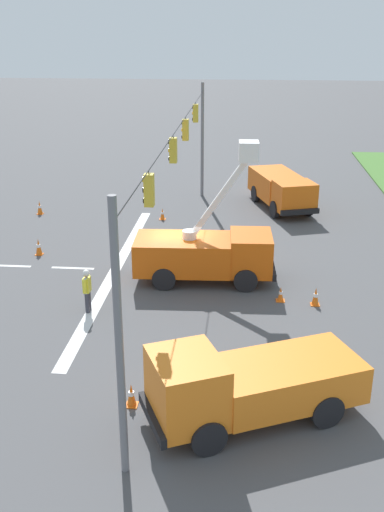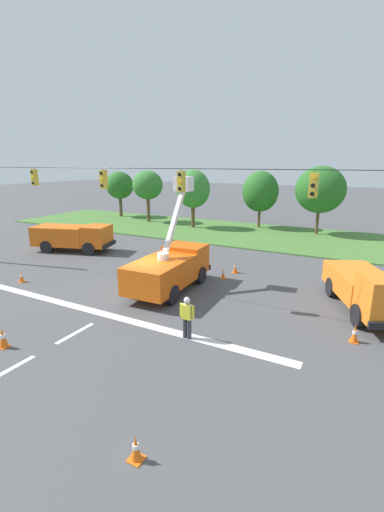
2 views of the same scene
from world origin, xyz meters
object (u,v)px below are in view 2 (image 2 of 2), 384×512
traffic_cone_mid_left (21,277)px  traffic_cone_near_bucket (3,338)px  tree_east (260,192)px  traffic_cone_foreground_right (235,267)px  tree_west (148,185)px  traffic_cone_foreground_left (355,334)px  traffic_cone_mid_right (136,448)px  tree_centre (193,189)px  utility_truck_bucket_lift (170,266)px  road_worker (187,315)px  tree_far_west (120,185)px  utility_truck_support_far (369,289)px  traffic_cone_far_left (223,274)px  tree_far_east (320,190)px  utility_truck_support_near (73,236)px

traffic_cone_mid_left → traffic_cone_near_bucket: size_ratio=0.84×
tree_east → traffic_cone_foreground_right: tree_east is taller
tree_west → traffic_cone_foreground_left: 31.04m
traffic_cone_foreground_right → traffic_cone_mid_right: (3.18, -14.66, -0.04)m
tree_centre → utility_truck_bucket_lift: bearing=-65.8°
road_worker → tree_far_west: bearing=133.9°
traffic_cone_foreground_left → traffic_cone_mid_left: traffic_cone_foreground_left is taller
road_worker → traffic_cone_mid_right: 6.04m
tree_far_west → utility_truck_support_far: size_ratio=0.89×
tree_far_west → traffic_cone_mid_right: size_ratio=8.65×
tree_far_west → traffic_cone_mid_left: bearing=-63.7°
traffic_cone_mid_left → traffic_cone_far_left: 12.10m
road_worker → traffic_cone_mid_right: size_ratio=2.63×
tree_centre → road_worker: tree_centre is taller
traffic_cone_foreground_left → traffic_cone_far_left: 8.97m
traffic_cone_foreground_right → traffic_cone_near_bucket: 13.64m
tree_centre → tree_far_east: tree_far_east is taller
road_worker → traffic_cone_foreground_right: 9.06m
traffic_cone_mid_right → traffic_cone_far_left: size_ratio=1.07×
tree_centre → tree_east: tree_centre is taller
utility_truck_support_far → traffic_cone_far_left: utility_truck_support_far is taller
traffic_cone_foreground_right → utility_truck_support_near: bearing=-176.8°
traffic_cone_far_left → utility_truck_support_far: bearing=-9.7°
tree_far_west → tree_far_east: tree_far_east is taller
tree_far_west → traffic_cone_foreground_left: tree_far_west is taller
tree_east → utility_truck_bucket_lift: size_ratio=0.99×
tree_west → traffic_cone_near_bucket: bearing=-65.9°
tree_centre → traffic_cone_foreground_right: tree_centre is taller
utility_truck_bucket_lift → traffic_cone_far_left: size_ratio=9.75×
utility_truck_bucket_lift → traffic_cone_near_bucket: utility_truck_bucket_lift is taller
utility_truck_bucket_lift → utility_truck_support_near: (-11.45, 3.78, -0.13)m
utility_truck_bucket_lift → traffic_cone_mid_left: size_ratio=9.00×
tree_far_west → road_worker: 33.81m
utility_truck_support_near → traffic_cone_foreground_left: utility_truck_support_near is taller
tree_far_east → traffic_cone_mid_right: size_ratio=9.82×
tree_far_west → tree_far_east: bearing=-0.4°
utility_truck_support_near → traffic_cone_mid_left: utility_truck_support_near is taller
traffic_cone_near_bucket → traffic_cone_far_left: 12.26m
tree_far_east → traffic_cone_mid_left: bearing=-120.1°
tree_far_west → tree_east: size_ratio=0.96×
traffic_cone_mid_left → traffic_cone_foreground_left: bearing=4.9°
utility_truck_support_far → traffic_cone_mid_right: utility_truck_support_far is taller
utility_truck_support_near → utility_truck_support_far: (21.25, -1.98, -0.06)m
tree_far_west → traffic_cone_far_left: tree_far_west is taller
traffic_cone_foreground_left → traffic_cone_mid_left: (-17.97, -1.55, -0.03)m
tree_far_west → utility_truck_support_far: (29.66, -18.05, -2.91)m
traffic_cone_far_left → road_worker: bearing=-77.7°
tree_far_west → utility_truck_support_near: bearing=-62.4°
utility_truck_support_far → road_worker: utility_truck_support_far is taller
tree_centre → utility_truck_support_far: bearing=-41.3°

